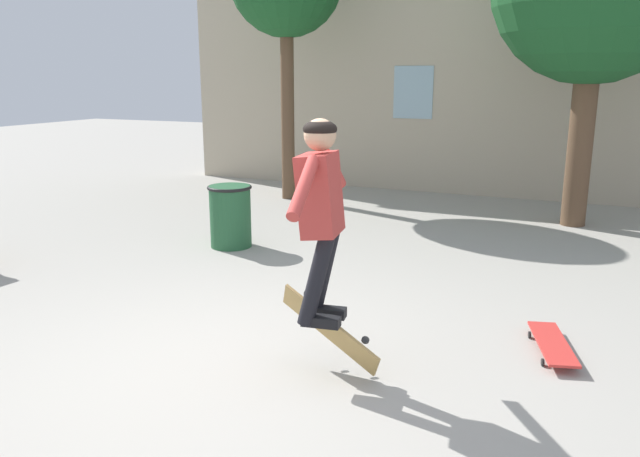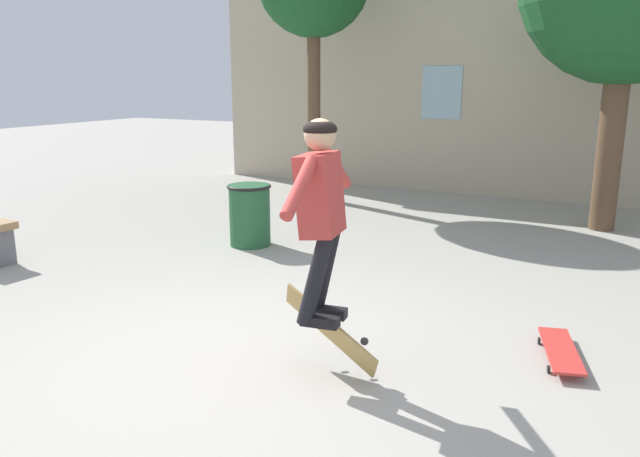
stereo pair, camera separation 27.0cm
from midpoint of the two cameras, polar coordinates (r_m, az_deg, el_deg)
name	(u,v)px [view 2 (the right image)]	position (r m, az deg, el deg)	size (l,w,h in m)	color
ground_plane	(234,367)	(4.59, -6.17, -12.52)	(40.00, 40.00, 0.00)	#A39E93
building_backdrop	(492,59)	(11.22, 16.18, 14.70)	(10.94, 0.52, 5.60)	#B7A88E
trash_bin	(250,213)	(7.62, -5.44, 1.37)	(0.53, 0.53, 0.75)	#235633
skater	(320,204)	(4.09, 1.91, 2.24)	(0.34, 1.22, 1.38)	#B23833
skateboard_flipping	(330,329)	(4.41, 2.70, -9.19)	(0.84, 0.29, 0.54)	#AD894C
skateboard_resting	(561,350)	(5.03, 22.62, -10.25)	(0.43, 0.82, 0.08)	red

